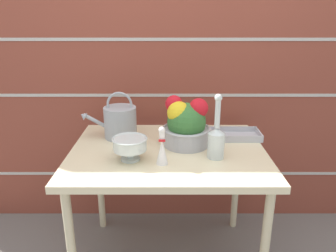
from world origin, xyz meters
The scene contains 8 objects.
brick_wall centered at (0.00, 0.53, 1.10)m, with size 3.60×0.08×2.20m.
patio_table centered at (0.00, 0.00, 0.67)m, with size 1.05×0.81×0.74m.
watering_can centered at (-0.28, 0.19, 0.84)m, with size 0.33×0.19×0.27m.
crystal_pedestal_bowl centered at (-0.19, -0.13, 0.82)m, with size 0.18×0.18×0.12m.
flower_planter centered at (0.10, 0.06, 0.86)m, with size 0.26×0.26×0.28m.
glass_decanter centered at (0.24, -0.10, 0.84)m, with size 0.09×0.09×0.33m.
figurine_vase centered at (-0.03, -0.18, 0.82)m, with size 0.06×0.06×0.19m.
wire_tray centered at (0.40, 0.18, 0.75)m, with size 0.29×0.17×0.04m.
Camera 1 is at (-0.00, -1.63, 1.45)m, focal length 35.00 mm.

